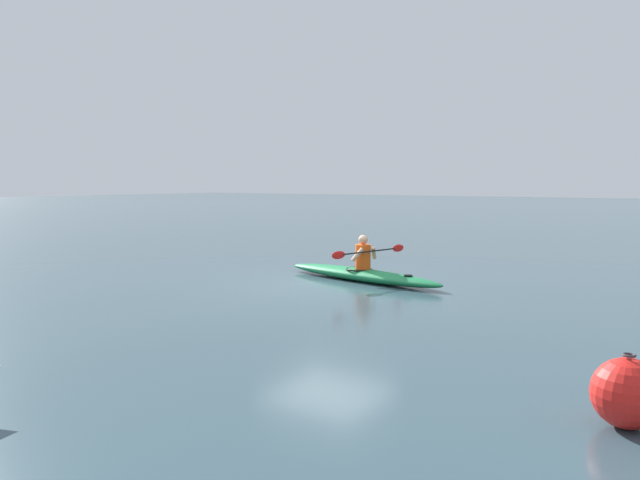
# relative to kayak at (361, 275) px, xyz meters

# --- Properties ---
(ground_plane) EXTENTS (160.00, 160.00, 0.00)m
(ground_plane) POSITION_rel_kayak_xyz_m (0.32, 0.84, -0.14)
(ground_plane) COLOR #334C56
(kayak) EXTENTS (4.47, 1.56, 0.28)m
(kayak) POSITION_rel_kayak_xyz_m (0.00, 0.00, 0.00)
(kayak) COLOR #19723F
(kayak) RESTS_ON ground
(kayaker) EXTENTS (0.63, 2.35, 0.76)m
(kayaker) POSITION_rel_kayak_xyz_m (-0.08, 0.02, 0.47)
(kayaker) COLOR #E04C14
(kayaker) RESTS_ON kayak
(mooring_buoy_orange_mid) EXTENTS (0.65, 0.65, 0.69)m
(mooring_buoy_orange_mid) POSITION_rel_kayak_xyz_m (-6.30, 6.01, 0.18)
(mooring_buoy_orange_mid) COLOR red
(mooring_buoy_orange_mid) RESTS_ON ground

